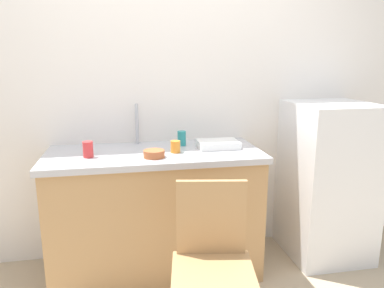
{
  "coord_description": "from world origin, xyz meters",
  "views": [
    {
      "loc": [
        -0.31,
        -1.74,
        1.49
      ],
      "look_at": [
        0.14,
        0.6,
        0.93
      ],
      "focal_mm": 34.3,
      "sensor_mm": 36.0,
      "label": 1
    }
  ],
  "objects_px": {
    "chair": "(212,264)",
    "cup_red": "(88,149)",
    "cup_teal": "(182,138)",
    "cup_orange": "(175,147)",
    "refrigerator": "(327,181)",
    "dish_tray": "(218,144)",
    "terracotta_bowl": "(154,154)"
  },
  "relations": [
    {
      "from": "cup_orange",
      "to": "cup_teal",
      "type": "relative_size",
      "value": 0.76
    },
    {
      "from": "terracotta_bowl",
      "to": "cup_orange",
      "type": "xyz_separation_m",
      "value": [
        0.15,
        0.1,
        0.02
      ]
    },
    {
      "from": "terracotta_bowl",
      "to": "cup_red",
      "type": "relative_size",
      "value": 1.31
    },
    {
      "from": "cup_orange",
      "to": "refrigerator",
      "type": "bearing_deg",
      "value": 3.02
    },
    {
      "from": "chair",
      "to": "cup_orange",
      "type": "xyz_separation_m",
      "value": [
        -0.07,
        0.75,
        0.42
      ]
    },
    {
      "from": "cup_orange",
      "to": "cup_red",
      "type": "relative_size",
      "value": 0.78
    },
    {
      "from": "refrigerator",
      "to": "cup_teal",
      "type": "xyz_separation_m",
      "value": [
        -1.09,
        0.13,
        0.35
      ]
    },
    {
      "from": "cup_teal",
      "to": "cup_red",
      "type": "relative_size",
      "value": 1.03
    },
    {
      "from": "dish_tray",
      "to": "cup_teal",
      "type": "relative_size",
      "value": 2.69
    },
    {
      "from": "refrigerator",
      "to": "terracotta_bowl",
      "type": "xyz_separation_m",
      "value": [
        -1.31,
        -0.16,
        0.32
      ]
    },
    {
      "from": "refrigerator",
      "to": "cup_teal",
      "type": "distance_m",
      "value": 1.15
    },
    {
      "from": "refrigerator",
      "to": "cup_teal",
      "type": "height_order",
      "value": "refrigerator"
    },
    {
      "from": "chair",
      "to": "cup_teal",
      "type": "height_order",
      "value": "cup_teal"
    },
    {
      "from": "dish_tray",
      "to": "cup_red",
      "type": "distance_m",
      "value": 0.87
    },
    {
      "from": "dish_tray",
      "to": "cup_red",
      "type": "relative_size",
      "value": 2.77
    },
    {
      "from": "cup_orange",
      "to": "cup_red",
      "type": "xyz_separation_m",
      "value": [
        -0.56,
        -0.02,
        0.01
      ]
    },
    {
      "from": "refrigerator",
      "to": "cup_orange",
      "type": "relative_size",
      "value": 14.92
    },
    {
      "from": "cup_orange",
      "to": "chair",
      "type": "bearing_deg",
      "value": -84.68
    },
    {
      "from": "chair",
      "to": "cup_orange",
      "type": "bearing_deg",
      "value": 105.27
    },
    {
      "from": "refrigerator",
      "to": "cup_red",
      "type": "distance_m",
      "value": 1.76
    },
    {
      "from": "terracotta_bowl",
      "to": "cup_teal",
      "type": "bearing_deg",
      "value": 52.0
    },
    {
      "from": "refrigerator",
      "to": "cup_red",
      "type": "xyz_separation_m",
      "value": [
        -1.72,
        -0.08,
        0.34
      ]
    },
    {
      "from": "cup_teal",
      "to": "cup_red",
      "type": "height_order",
      "value": "cup_teal"
    },
    {
      "from": "refrigerator",
      "to": "dish_tray",
      "type": "xyz_separation_m",
      "value": [
        -0.85,
        0.01,
        0.32
      ]
    },
    {
      "from": "dish_tray",
      "to": "cup_red",
      "type": "height_order",
      "value": "cup_red"
    },
    {
      "from": "refrigerator",
      "to": "cup_red",
      "type": "height_order",
      "value": "refrigerator"
    },
    {
      "from": "refrigerator",
      "to": "cup_orange",
      "type": "height_order",
      "value": "refrigerator"
    },
    {
      "from": "chair",
      "to": "cup_orange",
      "type": "distance_m",
      "value": 0.86
    },
    {
      "from": "dish_tray",
      "to": "cup_orange",
      "type": "bearing_deg",
      "value": -166.51
    },
    {
      "from": "terracotta_bowl",
      "to": "cup_orange",
      "type": "bearing_deg",
      "value": 32.81
    },
    {
      "from": "cup_teal",
      "to": "cup_red",
      "type": "bearing_deg",
      "value": -161.98
    },
    {
      "from": "chair",
      "to": "cup_red",
      "type": "relative_size",
      "value": 8.79
    }
  ]
}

